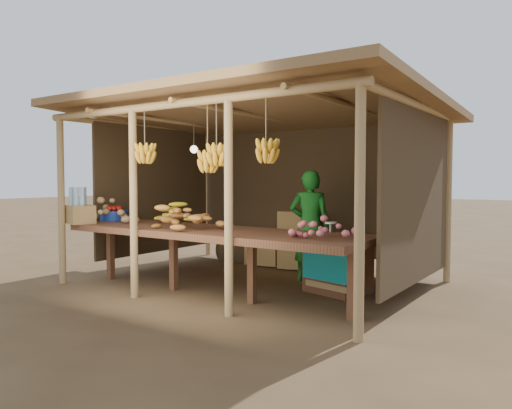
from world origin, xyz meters
The scene contains 13 objects.
ground centered at (0.00, 0.00, 0.00)m, with size 60.00×60.00×0.00m, color brown.
stall_structure centered at (0.03, 0.00, 1.92)m, with size 4.70×3.50×2.43m.
counter centered at (0.00, -0.95, 0.74)m, with size 3.90×1.05×0.80m.
potato_heap centered at (-1.84, -1.07, 0.98)m, with size 0.94×0.56×0.36m, color #A38454, non-canonical shape.
sweet_potato_heap centered at (-0.25, -1.15, 0.98)m, with size 0.88×0.53×0.35m, color #AD6E2C, non-canonical shape.
onion_heap centered at (1.58, -1.04, 0.98)m, with size 0.75×0.45×0.35m, color #C96266, non-canonical shape.
banana_pile centered at (-0.85, -0.63, 0.97)m, with size 0.64×0.38×0.35m, color #FFF628, non-canonical shape.
tomato_basin centered at (-1.90, -0.80, 0.89)m, with size 0.40×0.40×0.21m.
bottle_box centered at (-1.90, -1.36, 0.98)m, with size 0.46×0.41×0.48m.
vendor centered at (0.53, 0.52, 0.76)m, with size 0.55×0.36×1.51m, color #186F20.
tarp_crate centered at (1.15, 0.10, 0.36)m, with size 0.87×0.79×0.88m.
carton_stack centered at (-0.24, 1.20, 0.39)m, with size 1.23×0.54×0.88m.
burlap_sacks centered at (-1.25, 1.19, 0.23)m, with size 0.74×0.39×0.52m.
Camera 1 is at (3.77, -5.46, 1.40)m, focal length 35.00 mm.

